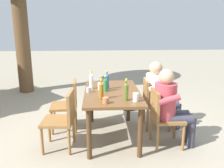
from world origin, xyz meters
TOP-DOWN VIEW (x-y plane):
  - ground_plane at (0.00, 0.00)m, footprint 24.00×24.00m
  - dining_table at (0.00, 0.00)m, footprint 1.42×0.85m
  - chair_near_right at (0.32, -0.73)m, footprint 0.46×0.46m
  - chair_near_left at (-0.32, -0.73)m, footprint 0.45×0.45m
  - chair_far_left at (-0.33, 0.73)m, footprint 0.47×0.47m
  - chair_far_right at (0.33, 0.73)m, footprint 0.47×0.47m
  - person_in_white_shirt at (0.32, -0.84)m, footprint 0.47×0.62m
  - person_in_plaid_shirt at (-0.32, -0.84)m, footprint 0.47×0.62m
  - bottle_clear at (0.18, 0.33)m, footprint 0.06×0.06m
  - bottle_blue at (0.14, 0.07)m, footprint 0.06×0.06m
  - bottle_green at (0.02, 0.10)m, footprint 0.06×0.06m
  - bottle_olive at (-0.45, -0.17)m, footprint 0.06×0.06m
  - bottle_amber at (-0.37, 0.17)m, footprint 0.06×0.06m
  - cup_white at (-0.50, -0.29)m, footprint 0.08×0.08m
  - cup_steel at (-0.03, 0.36)m, footprint 0.07×0.07m
  - cup_terracotta at (-0.55, 0.12)m, footprint 0.08×0.08m
  - cup_glass at (0.12, 0.18)m, footprint 0.08×0.08m
  - backpack_by_near_side at (1.24, -0.42)m, footprint 0.30×0.26m
  - backpack_by_far_side at (1.31, -0.40)m, footprint 0.30×0.23m

SIDE VIEW (x-z plane):
  - ground_plane at x=0.00m, z-range 0.00..0.00m
  - backpack_by_far_side at x=1.31m, z-range -0.01..0.40m
  - backpack_by_near_side at x=1.24m, z-range -0.01..0.44m
  - chair_near_right at x=0.32m, z-range 0.05..0.92m
  - chair_near_left at x=-0.32m, z-range 0.05..0.92m
  - chair_far_left at x=-0.33m, z-range 0.05..0.92m
  - chair_far_right at x=0.33m, z-range 0.05..0.92m
  - person_in_white_shirt at x=0.32m, z-range 0.07..1.25m
  - person_in_plaid_shirt at x=-0.32m, z-range 0.07..1.25m
  - dining_table at x=0.00m, z-range 0.28..1.05m
  - cup_steel at x=-0.03m, z-range 0.77..0.85m
  - cup_terracotta at x=-0.55m, z-range 0.77..0.85m
  - cup_glass at x=0.12m, z-range 0.77..0.88m
  - cup_white at x=-0.50m, z-range 0.77..0.89m
  - bottle_green at x=0.02m, z-range 0.75..1.00m
  - bottle_amber at x=-0.37m, z-range 0.75..1.04m
  - bottle_clear at x=0.18m, z-range 0.75..1.05m
  - bottle_blue at x=0.14m, z-range 0.75..1.06m
  - bottle_olive at x=-0.45m, z-range 0.75..1.06m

